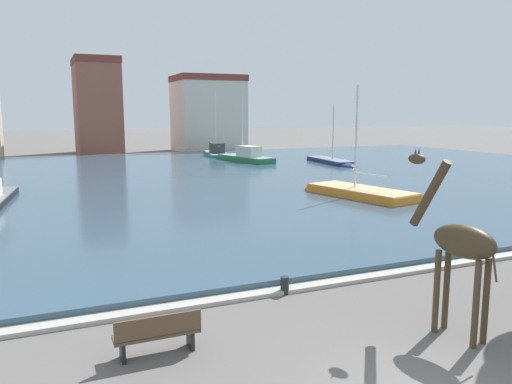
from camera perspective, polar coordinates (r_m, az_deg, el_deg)
The scene contains 11 objects.
harbor_water at distance 37.12m, azimuth -14.23°, elevation 1.15°, with size 87.71×47.79×0.29m, color #334C60.
quay_edge_coping at distance 14.37m, azimuth 1.76°, elevation -11.27°, with size 87.71×0.50×0.12m, color #ADA89E.
giraffe_statue at distance 12.07m, azimuth 22.04°, elevation -5.48°, with size 0.85×2.40×4.22m.
sailboat_green at distance 49.91m, azimuth -1.51°, elevation 3.89°, with size 3.74×8.39×6.77m.
sailboat_navy at distance 47.99m, azimuth 8.77°, elevation 3.30°, with size 2.28×8.22×5.83m.
sailboat_orange at distance 29.76m, azimuth 10.86°, elevation -0.12°, with size 3.87×7.95×6.59m.
sailboat_teal at distance 57.11m, azimuth -4.58°, elevation 4.46°, with size 3.33×8.19×7.70m.
mooring_bollard at distance 14.31m, azimuth 3.28°, elevation -10.55°, with size 0.24×0.24×0.50m, color #232326.
park_bench at distance 11.05m, azimuth -11.11°, elevation -15.47°, with size 1.80×0.44×0.92m.
townhouse_end_terrace at distance 65.94m, azimuth -17.58°, elevation 9.28°, with size 5.27×7.89×11.65m.
townhouse_tall_gabled at distance 67.95m, azimuth -5.47°, elevation 8.89°, with size 8.70×7.60×9.88m.
Camera 1 is at (-5.73, -5.73, 5.04)m, focal length 35.21 mm.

